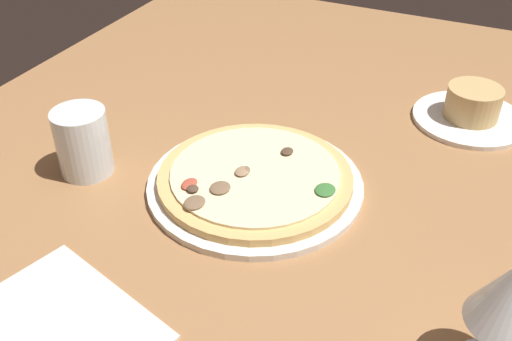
{
  "coord_description": "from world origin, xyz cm",
  "views": [
    {
      "loc": [
        59.99,
        28.33,
        54.19
      ],
      "look_at": [
        0.17,
        0.21,
        7.0
      ],
      "focal_mm": 41.55,
      "sensor_mm": 36.0,
      "label": 1
    }
  ],
  "objects": [
    {
      "name": "pizza_main",
      "position": [
        0.37,
        0.4,
        5.21
      ],
      "size": [
        30.16,
        30.16,
        3.24
      ],
      "color": "silver",
      "rests_on": "dining_table"
    },
    {
      "name": "dining_table",
      "position": [
        0.0,
        0.0,
        2.0
      ],
      "size": [
        150.0,
        110.0,
        4.0
      ],
      "primitive_type": "cube",
      "color": "#996B42",
      "rests_on": "ground"
    },
    {
      "name": "water_glass",
      "position": [
        6.69,
        -23.8,
        8.22
      ],
      "size": [
        7.63,
        7.63,
        9.75
      ],
      "color": "silver",
      "rests_on": "dining_table"
    },
    {
      "name": "ramekin_on_saucer",
      "position": [
        -31.44,
        24.28,
        6.21
      ],
      "size": [
        18.38,
        18.38,
        6.04
      ],
      "color": "white",
      "rests_on": "dining_table"
    },
    {
      "name": "paper_menu",
      "position": [
        30.26,
        -7.84,
        4.15
      ],
      "size": [
        18.29,
        23.81,
        0.3
      ],
      "primitive_type": "cube",
      "rotation": [
        0.0,
        0.0,
        -0.28
      ],
      "color": "silver",
      "rests_on": "dining_table"
    }
  ]
}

